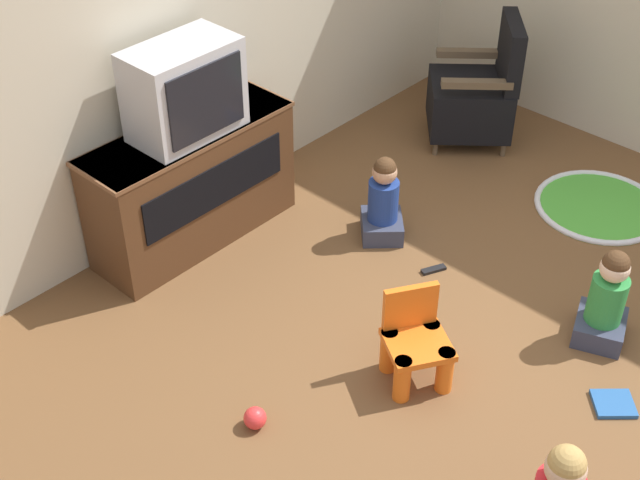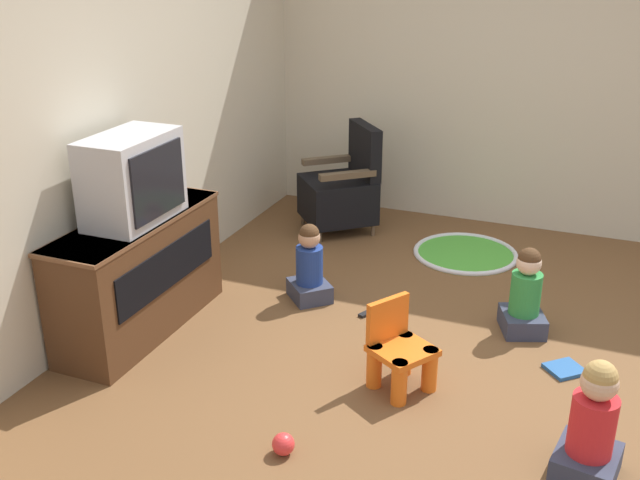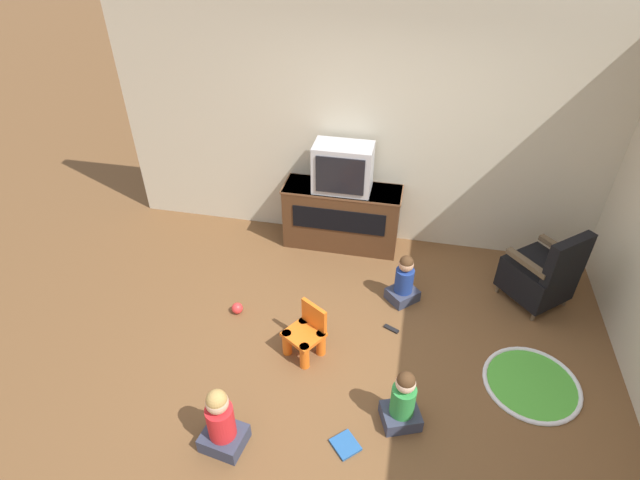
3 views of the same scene
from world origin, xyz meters
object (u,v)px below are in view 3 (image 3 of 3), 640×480
at_px(yellow_kid_chair, 306,336).
at_px(child_watching_left, 404,281).
at_px(remote_control, 391,329).
at_px(television, 343,168).
at_px(toy_ball, 237,308).
at_px(tv_cabinet, 342,216).
at_px(book, 345,445).
at_px(child_watching_right, 403,402).
at_px(black_armchair, 541,274).
at_px(child_watching_center, 221,423).

distance_m(yellow_kid_chair, child_watching_left, 1.20).
bearing_deg(yellow_kid_chair, remote_control, 61.99).
bearing_deg(television, toy_ball, -121.20).
xyz_separation_m(tv_cabinet, book, (0.48, -2.56, -0.37)).
xyz_separation_m(television, toy_ball, (-0.81, -1.34, -0.96)).
xyz_separation_m(television, child_watching_right, (0.87, -2.24, -0.76)).
height_order(black_armchair, toy_ball, black_armchair).
height_order(child_watching_right, remote_control, child_watching_right).
distance_m(yellow_kid_chair, child_watching_right, 1.06).
bearing_deg(child_watching_right, child_watching_left, 72.37).
relative_size(tv_cabinet, toy_ball, 11.74).
relative_size(television, yellow_kid_chair, 1.25).
bearing_deg(remote_control, yellow_kid_chair, 54.86).
xyz_separation_m(television, remote_control, (0.72, -1.26, -1.00)).
bearing_deg(tv_cabinet, remote_control, -60.77).
distance_m(child_watching_center, remote_control, 1.87).
relative_size(tv_cabinet, child_watching_center, 2.12).
distance_m(child_watching_center, book, 0.96).
relative_size(child_watching_left, child_watching_center, 0.89).
xyz_separation_m(tv_cabinet, television, (0.00, -0.02, 0.63)).
bearing_deg(child_watching_right, yellow_kid_chair, 127.16).
distance_m(tv_cabinet, remote_control, 1.51).
bearing_deg(toy_ball, book, -42.99).
height_order(tv_cabinet, child_watching_center, tv_cabinet).
bearing_deg(television, child_watching_left, -45.85).
xyz_separation_m(black_armchair, book, (-1.62, -1.99, -0.34)).
bearing_deg(child_watching_center, yellow_kid_chair, 77.59).
bearing_deg(tv_cabinet, book, -79.32).
relative_size(yellow_kid_chair, child_watching_right, 0.87).
distance_m(tv_cabinet, black_armchair, 2.18).
bearing_deg(child_watching_left, television, 90.18).
height_order(television, yellow_kid_chair, television).
bearing_deg(tv_cabinet, television, -90.00).
distance_m(television, child_watching_center, 2.84).
relative_size(tv_cabinet, book, 4.95).
bearing_deg(child_watching_center, child_watching_left, 66.54).
relative_size(yellow_kid_chair, child_watching_center, 0.81).
xyz_separation_m(television, child_watching_left, (0.78, -0.81, -0.77)).
bearing_deg(tv_cabinet, child_watching_center, -98.86).
distance_m(yellow_kid_chair, child_watching_center, 1.10).
xyz_separation_m(black_armchair, child_watching_center, (-2.53, -2.16, -0.08)).
bearing_deg(remote_control, child_watching_right, 124.00).
xyz_separation_m(black_armchair, remote_control, (-1.38, -0.71, -0.34)).
height_order(tv_cabinet, toy_ball, tv_cabinet).
distance_m(tv_cabinet, toy_ball, 1.62).
xyz_separation_m(tv_cabinet, child_watching_right, (0.87, -2.26, -0.14)).
distance_m(toy_ball, book, 1.77).
height_order(child_watching_center, toy_ball, child_watching_center).
relative_size(yellow_kid_chair, toy_ball, 4.47).
height_order(tv_cabinet, child_watching_right, tv_cabinet).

